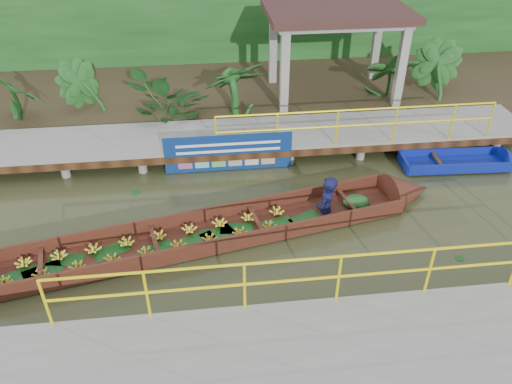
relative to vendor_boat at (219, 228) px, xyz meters
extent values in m
plane|color=#33361B|center=(1.11, 0.29, -0.24)|extent=(80.00, 80.00, 0.00)
cube|color=#34271A|center=(1.11, 7.79, -0.02)|extent=(30.00, 8.00, 0.45)
cube|color=gray|center=(1.11, 3.79, 0.26)|extent=(16.00, 2.00, 0.15)
cube|color=black|center=(1.11, 2.79, 0.18)|extent=(16.00, 0.12, 0.18)
cylinder|color=yellow|center=(3.86, 2.84, 1.33)|extent=(7.50, 0.05, 0.05)
cylinder|color=yellow|center=(3.86, 2.84, 0.88)|extent=(7.50, 0.05, 0.05)
cylinder|color=yellow|center=(3.86, 2.84, 0.83)|extent=(0.05, 0.05, 1.00)
cylinder|color=gray|center=(-4.89, 2.99, -0.02)|extent=(0.24, 0.24, 0.55)
cylinder|color=gray|center=(-4.89, 4.59, -0.02)|extent=(0.24, 0.24, 0.55)
cylinder|color=gray|center=(-2.89, 2.99, -0.02)|extent=(0.24, 0.24, 0.55)
cylinder|color=gray|center=(-2.89, 4.59, -0.02)|extent=(0.24, 0.24, 0.55)
cylinder|color=gray|center=(-0.89, 2.99, -0.02)|extent=(0.24, 0.24, 0.55)
cylinder|color=gray|center=(-0.89, 4.59, -0.02)|extent=(0.24, 0.24, 0.55)
cylinder|color=gray|center=(1.11, 2.99, -0.02)|extent=(0.24, 0.24, 0.55)
cylinder|color=gray|center=(1.11, 4.59, -0.02)|extent=(0.24, 0.24, 0.55)
cylinder|color=gray|center=(3.11, 2.99, -0.02)|extent=(0.24, 0.24, 0.55)
cylinder|color=gray|center=(3.11, 4.59, -0.02)|extent=(0.24, 0.24, 0.55)
cylinder|color=gray|center=(5.11, 2.99, -0.02)|extent=(0.24, 0.24, 0.55)
cylinder|color=gray|center=(5.11, 4.59, -0.02)|extent=(0.24, 0.24, 0.55)
cylinder|color=gray|center=(7.11, 2.99, -0.02)|extent=(0.24, 0.24, 0.55)
cylinder|color=gray|center=(7.11, 4.59, -0.02)|extent=(0.24, 0.24, 0.55)
cylinder|color=gray|center=(1.11, 2.99, -0.02)|extent=(0.24, 0.24, 0.55)
cube|color=gray|center=(2.11, -3.91, 0.06)|extent=(18.00, 2.40, 0.70)
cylinder|color=yellow|center=(2.11, -2.76, 1.41)|extent=(10.00, 0.05, 0.05)
cylinder|color=yellow|center=(2.11, -2.76, 0.96)|extent=(10.00, 0.05, 0.05)
cylinder|color=yellow|center=(2.11, -2.76, 0.91)|extent=(0.05, 0.05, 1.00)
cube|color=gray|center=(2.31, 5.39, 1.36)|extent=(0.25, 0.25, 2.80)
cube|color=gray|center=(5.91, 5.39, 1.36)|extent=(0.25, 0.25, 2.80)
cube|color=gray|center=(2.31, 7.79, 1.36)|extent=(0.25, 0.25, 2.80)
cube|color=gray|center=(5.91, 7.79, 1.36)|extent=(0.25, 0.25, 2.80)
cube|color=gray|center=(4.11, 6.59, 2.66)|extent=(4.00, 2.60, 0.12)
cube|color=#371E1B|center=(4.11, 6.59, 2.86)|extent=(4.40, 3.00, 0.20)
cube|color=#133A12|center=(1.11, 10.29, 1.76)|extent=(30.00, 0.80, 4.00)
cube|color=#35140E|center=(-0.27, -0.06, -0.17)|extent=(9.22, 3.03, 0.07)
cube|color=#35140E|center=(-0.39, 0.50, -0.01)|extent=(9.00, 1.98, 0.39)
cube|color=#35140E|center=(-0.15, -0.62, -0.01)|extent=(9.00, 1.98, 0.39)
cone|color=#35140E|center=(4.73, 1.01, -0.08)|extent=(1.35, 1.32, 1.10)
ellipsoid|color=#133A12|center=(3.33, 0.71, -0.06)|extent=(0.73, 0.63, 0.30)
imported|color=black|center=(2.54, 0.54, 0.77)|extent=(0.73, 0.80, 1.83)
cube|color=navy|center=(6.50, 2.24, -0.15)|extent=(2.87, 0.98, 0.09)
cube|color=navy|center=(6.52, 2.66, -0.03)|extent=(2.83, 0.19, 0.28)
cube|color=navy|center=(6.48, 1.81, -0.03)|extent=(2.83, 0.19, 0.28)
cube|color=navy|center=(5.09, 2.30, -0.03)|extent=(0.10, 0.85, 0.28)
cone|color=navy|center=(8.11, 2.16, -0.09)|extent=(0.60, 0.82, 0.79)
cube|color=black|center=(6.03, 2.26, 0.00)|extent=(0.13, 0.85, 0.05)
cube|color=navy|center=(0.42, 2.77, 0.31)|extent=(3.37, 0.03, 1.05)
cube|color=white|center=(0.42, 2.75, 0.58)|extent=(2.74, 0.01, 0.07)
cube|color=white|center=(0.42, 2.75, 0.38)|extent=(2.74, 0.01, 0.07)
imported|color=#133A12|center=(-5.62, 5.59, 1.06)|extent=(1.36, 1.36, 1.70)
imported|color=#133A12|center=(-3.62, 5.59, 1.06)|extent=(1.36, 1.36, 1.70)
imported|color=#133A12|center=(-1.12, 5.59, 1.06)|extent=(1.36, 1.36, 1.70)
imported|color=#133A12|center=(0.88, 5.59, 1.06)|extent=(1.36, 1.36, 1.70)
imported|color=#133A12|center=(5.88, 5.59, 1.06)|extent=(1.36, 1.36, 1.70)
imported|color=#133A12|center=(7.38, 5.59, 1.06)|extent=(1.36, 1.36, 1.70)
camera|label=1|loc=(-0.19, -8.69, 6.87)|focal=35.00mm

